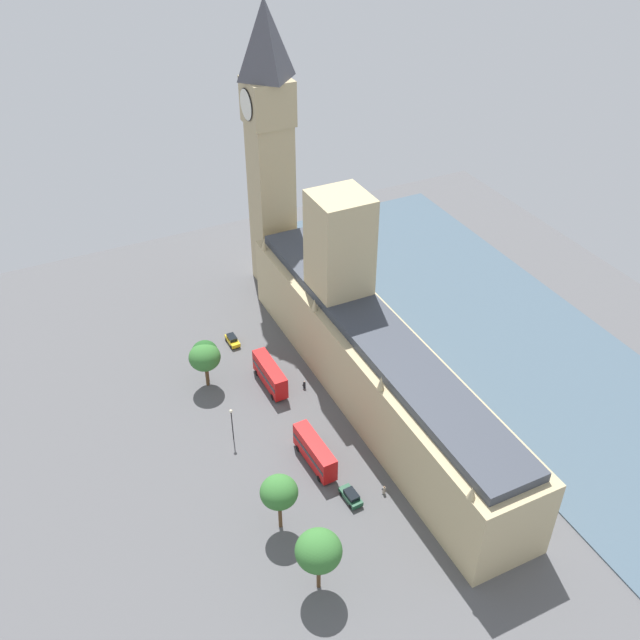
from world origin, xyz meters
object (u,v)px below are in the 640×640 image
Objects in this scene: plane_tree_midblock at (205,357)px; plane_tree_near_tower at (205,352)px; street_lamp_slot_10 at (232,419)px; plane_tree_opposite_hall at (319,551)px; car_dark_green_under_trees at (351,496)px; clock_tower at (270,148)px; plane_tree_by_river_gate at (279,492)px; pedestrian_kerbside at (304,385)px; double_decker_bus_corner at (315,452)px; pedestrian_leading at (384,490)px; double_decker_bus_trailing at (270,374)px; parliament_building at (369,352)px; car_yellow_cab_far_end at (232,340)px.

plane_tree_near_tower is at bearing -110.95° from plane_tree_midblock.
street_lamp_slot_10 is at bearing 86.57° from plane_tree_near_tower.
car_dark_green_under_trees is at bearing -134.25° from plane_tree_opposite_hall.
plane_tree_midblock is 15.12m from street_lamp_slot_10.
plane_tree_by_river_gate is (25.56, 61.99, -23.45)m from clock_tower.
pedestrian_kerbside is 31.44m from plane_tree_by_river_gate.
double_decker_bus_corner is 28.45m from plane_tree_near_tower.
pedestrian_leading is 0.18× the size of plane_tree_near_tower.
double_decker_bus_corner is (15.70, 53.06, -28.24)m from clock_tower.
clock_tower is 5.67× the size of double_decker_bus_trailing.
double_decker_bus_corner is at bearing 104.93° from pedestrian_leading.
car_dark_green_under_trees is at bearing 149.06° from pedestrian_leading.
plane_tree_opposite_hall is at bearing 90.16° from plane_tree_midblock.
car_dark_green_under_trees is 37.00m from plane_tree_midblock.
pedestrian_leading is (-5.18, 1.11, -0.17)m from car_dark_green_under_trees.
clock_tower is 8.95× the size of street_lamp_slot_10.
parliament_building is 14.20m from pedestrian_kerbside.
plane_tree_midblock is (25.01, 27.32, -24.43)m from clock_tower.
double_decker_bus_trailing is at bearing 65.51° from clock_tower.
car_yellow_cab_far_end is (16.68, 17.74, -29.99)m from clock_tower.
plane_tree_near_tower reaches higher than double_decker_bus_trailing.
street_lamp_slot_10 is at bearing 109.72° from pedestrian_leading.
plane_tree_near_tower is at bearing 39.79° from pedestrian_kerbside.
double_decker_bus_corner is at bearing 35.38° from parliament_building.
parliament_building is 8.73× the size of plane_tree_near_tower.
plane_tree_opposite_hall is (-0.13, 46.04, 1.26)m from plane_tree_midblock.
plane_tree_near_tower is (-0.37, -0.96, 0.33)m from plane_tree_midblock.
pedestrian_kerbside is at bearing 146.27° from double_decker_bus_trailing.
parliament_building is 7.33× the size of double_decker_bus_trailing.
plane_tree_near_tower is 1.33× the size of street_lamp_slot_10.
pedestrian_leading is 40.64m from plane_tree_near_tower.
parliament_building is at bearing 146.77° from double_decker_bus_trailing.
double_decker_bus_trailing is at bearing -110.05° from plane_tree_by_river_gate.
parliament_building is at bearing -141.85° from plane_tree_by_river_gate.
plane_tree_by_river_gate reaches higher than plane_tree_near_tower.
plane_tree_by_river_gate is at bearing 77.00° from car_yellow_cab_far_end.
double_decker_bus_corner is (15.77, 11.20, -6.62)m from parliament_building.
double_decker_bus_trailing is 1.01× the size of plane_tree_opposite_hall.
double_decker_bus_corner is 14.14m from plane_tree_by_river_gate.
plane_tree_midblock reaches higher than double_decker_bus_corner.
plane_tree_by_river_gate is (11.55, -0.22, 6.54)m from car_dark_green_under_trees.
double_decker_bus_trailing is at bearing 148.62° from plane_tree_near_tower.
double_decker_bus_corner is 12.49m from pedestrian_leading.
plane_tree_midblock is at bearing 47.36° from car_yellow_cab_far_end.
plane_tree_near_tower is (24.71, -15.50, -2.48)m from parliament_building.
double_decker_bus_corner is (-0.97, 35.32, 1.75)m from car_yellow_cab_far_end.
street_lamp_slot_10 is (25.66, 0.46, -4.63)m from parliament_building.
clock_tower is at bearing -115.16° from double_decker_bus_trailing.
plane_tree_by_river_gate reaches higher than pedestrian_kerbside.
plane_tree_midblock reaches higher than street_lamp_slot_10.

